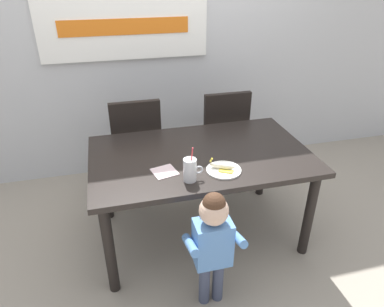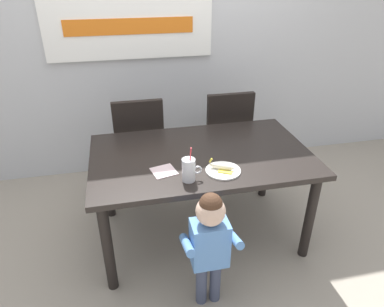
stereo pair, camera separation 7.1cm
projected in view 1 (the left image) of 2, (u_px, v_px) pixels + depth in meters
ground_plane at (200, 232)px, 2.83m from camera, size 24.00×24.00×0.00m
back_wall at (165, 23)px, 3.19m from camera, size 6.40×0.17×2.90m
dining_table at (201, 164)px, 2.52m from camera, size 1.57×0.95×0.74m
dining_chair_left at (136, 142)px, 3.07m from camera, size 0.44×0.45×0.96m
dining_chair_right at (222, 132)px, 3.26m from camera, size 0.44×0.44×0.96m
toddler_standing at (213, 238)px, 2.01m from camera, size 0.33×0.24×0.84m
milk_cup at (190, 171)px, 2.13m from camera, size 0.13×0.08×0.25m
snack_plate at (224, 170)px, 2.26m from camera, size 0.23×0.23×0.01m
peeled_banana at (223, 166)px, 2.26m from camera, size 0.17×0.14×0.07m
paper_napkin at (164, 172)px, 2.25m from camera, size 0.18×0.18×0.00m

